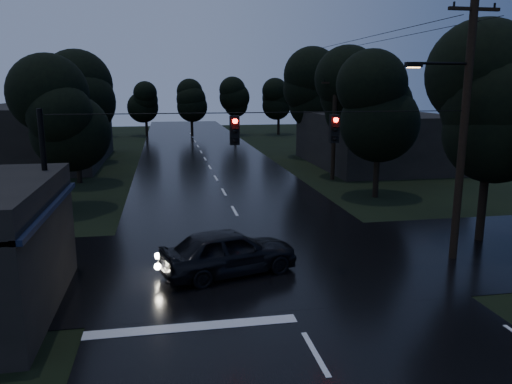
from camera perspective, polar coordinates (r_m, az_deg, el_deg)
name	(u,v)px	position (r m, az deg, el deg)	size (l,w,h in m)	color
main_road	(216,178)	(36.91, -4.60, 1.56)	(12.00, 120.00, 0.02)	black
cross_street	(263,261)	(19.65, 0.77, -7.91)	(60.00, 9.00, 0.02)	black
building_far_right	(374,139)	(44.02, 13.33, 5.88)	(10.00, 14.00, 4.40)	black
building_far_left	(44,135)	(47.47, -23.11, 6.03)	(10.00, 16.00, 5.00)	black
utility_pole_main	(462,125)	(20.38, 22.47, 7.07)	(3.50, 0.30, 10.00)	black
utility_pole_far	(334,126)	(36.23, 8.91, 7.45)	(2.00, 0.30, 7.50)	black
anchor_pole_left	(47,200)	(17.95, -22.74, -0.83)	(0.18, 0.18, 6.00)	black
span_signals	(284,128)	(17.66, 3.24, 7.27)	(15.00, 0.37, 1.12)	black
tree_corner_near	(492,103)	(23.45, 25.38, 9.17)	(4.48, 4.48, 9.44)	black
tree_left_a	(60,114)	(28.67, -21.47, 8.31)	(3.92, 3.92, 8.26)	black
tree_left_b	(74,102)	(36.63, -20.09, 9.65)	(4.20, 4.20, 8.85)	black
tree_left_c	(86,94)	(46.59, -18.83, 10.57)	(4.48, 4.48, 9.44)	black
tree_right_a	(380,104)	(30.81, 13.96, 9.69)	(4.20, 4.20, 8.85)	black
tree_right_b	(343,95)	(38.44, 9.89, 10.84)	(4.48, 4.48, 9.44)	black
tree_right_c	(312,89)	(48.13, 6.43, 11.60)	(4.76, 4.76, 10.03)	black
car	(229,251)	(18.16, -3.12, -6.79)	(2.01, 4.99, 1.70)	black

